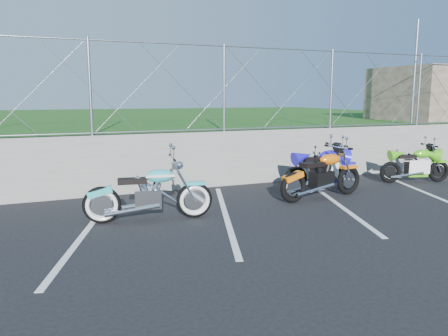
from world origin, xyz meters
name	(u,v)px	position (x,y,z in m)	size (l,w,h in m)	color
ground	(250,231)	(0.00, 0.00, 0.00)	(90.00, 90.00, 0.00)	black
retaining_wall	(184,161)	(0.00, 3.50, 0.65)	(30.00, 0.22, 1.30)	slate
grass_field	(116,130)	(0.00, 13.50, 0.65)	(30.00, 20.00, 1.30)	#184512
chain_link_fence	(183,88)	(0.00, 3.50, 2.30)	(28.00, 0.03, 2.00)	gray
sign_pole	(415,73)	(7.20, 3.90, 2.80)	(0.08, 0.08, 3.00)	gray
parking_lines	(284,208)	(1.20, 1.00, 0.00)	(18.29, 4.31, 0.01)	silver
cruiser_turquoise	(151,195)	(-1.32, 1.18, 0.44)	(2.19, 0.69, 1.09)	black
naked_orange	(323,177)	(2.39, 1.44, 0.46)	(2.14, 0.73, 1.07)	black
sportbike_green	(416,166)	(5.52, 2.00, 0.40)	(1.76, 0.70, 0.94)	black
sportbike_blue	(323,171)	(2.87, 2.14, 0.45)	(2.00, 0.71, 1.04)	black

